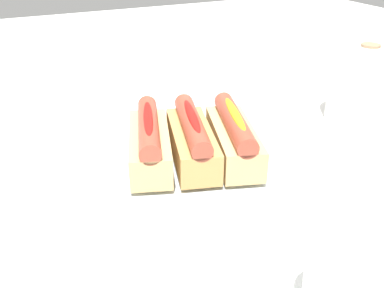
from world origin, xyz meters
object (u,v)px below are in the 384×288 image
serving_bowl (192,167)px  water_glass (341,288)px  hotdog_front (149,141)px  paper_towel_roll (363,85)px  hotdog_side (234,136)px  napkin_box (195,67)px  hotdog_back (192,139)px

serving_bowl → water_glass: 0.27m
hotdog_front → paper_towel_roll: bearing=94.6°
hotdog_side → napkin_box: bearing=166.0°
hotdog_side → napkin_box: 0.26m
hotdog_back → hotdog_side: same height
hotdog_side → paper_towel_roll: size_ratio=1.18×
hotdog_front → paper_towel_roll: size_ratio=1.18×
hotdog_front → water_glass: hotdog_front is taller
hotdog_front → hotdog_back: size_ratio=1.00×
serving_bowl → hotdog_back: 0.04m
hotdog_back → napkin_box: size_ratio=1.05×
serving_bowl → hotdog_front: (-0.02, -0.05, 0.04)m
paper_towel_roll → napkin_box: bearing=-129.2°
hotdog_back → paper_towel_roll: (-0.05, 0.34, 0.01)m
hotdog_back → hotdog_side: size_ratio=1.00×
hotdog_back → hotdog_side: (0.02, 0.05, 0.00)m
hotdog_front → hotdog_side: bearing=72.2°
paper_towel_roll → napkin_box: (-0.18, -0.22, 0.01)m
hotdog_back → paper_towel_roll: size_ratio=1.18×
paper_towel_roll → hotdog_back: bearing=-81.9°
serving_bowl → water_glass: size_ratio=3.58×
hotdog_front → hotdog_side: size_ratio=1.00×
water_glass → napkin_box: size_ratio=0.60×
serving_bowl → hotdog_back: size_ratio=2.04×
hotdog_back → serving_bowl: bearing=140.2°
hotdog_front → paper_towel_roll: (-0.03, 0.39, 0.01)m
hotdog_front → hotdog_back: same height
serving_bowl → hotdog_front: bearing=-107.8°
napkin_box → water_glass: bearing=-8.1°
hotdog_front → napkin_box: size_ratio=1.05×
water_glass → hotdog_front: bearing=-167.5°
serving_bowl → hotdog_side: size_ratio=2.04×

